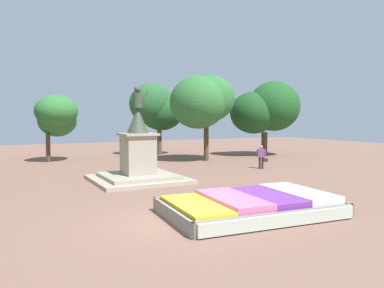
# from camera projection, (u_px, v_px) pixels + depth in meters

# --- Properties ---
(ground_plane) EXTENTS (80.54, 80.54, 0.00)m
(ground_plane) POSITION_uv_depth(u_px,v_px,m) (175.00, 222.00, 11.87)
(ground_plane) COLOR brown
(flower_planter) EXTENTS (6.11, 4.15, 0.69)m
(flower_planter) POSITION_uv_depth(u_px,v_px,m) (253.00, 205.00, 12.83)
(flower_planter) COLOR #38281C
(flower_planter) RESTS_ON ground_plane
(statue_monument) EXTENTS (4.66, 4.66, 4.96)m
(statue_monument) POSITION_uv_depth(u_px,v_px,m) (138.00, 160.00, 19.66)
(statue_monument) COLOR #A09581
(statue_monument) RESTS_ON ground_plane
(pedestrian_with_handbag) EXTENTS (0.57, 0.56, 1.53)m
(pedestrian_with_handbag) POSITION_uv_depth(u_px,v_px,m) (261.00, 156.00, 24.43)
(pedestrian_with_handbag) COLOR black
(pedestrian_with_handbag) RESTS_ON ground_plane
(park_tree_far_left) EXTENTS (3.26, 4.14, 5.04)m
(park_tree_far_left) POSITION_uv_depth(u_px,v_px,m) (57.00, 116.00, 28.41)
(park_tree_far_left) COLOR #4C3823
(park_tree_far_left) RESTS_ON ground_plane
(park_tree_behind_statue) EXTENTS (6.04, 4.99, 6.52)m
(park_tree_behind_statue) POSITION_uv_depth(u_px,v_px,m) (266.00, 109.00, 32.74)
(park_tree_behind_statue) COLOR #4C3823
(park_tree_behind_statue) RESTS_ON ground_plane
(park_tree_far_right) EXTENTS (5.29, 4.73, 6.61)m
(park_tree_far_right) POSITION_uv_depth(u_px,v_px,m) (204.00, 100.00, 28.80)
(park_tree_far_right) COLOR #4C3823
(park_tree_far_right) RESTS_ON ground_plane
(park_tree_street_side) EXTENTS (5.08, 3.82, 6.41)m
(park_tree_street_side) POSITION_uv_depth(u_px,v_px,m) (156.00, 108.00, 33.63)
(park_tree_street_side) COLOR brown
(park_tree_street_side) RESTS_ON ground_plane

